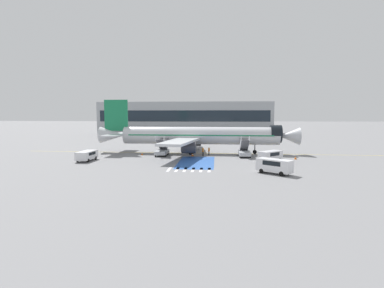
# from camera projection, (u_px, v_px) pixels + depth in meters

# --- Properties ---
(ground_plane) EXTENTS (600.00, 600.00, 0.00)m
(ground_plane) POSITION_uv_depth(u_px,v_px,m) (200.00, 153.00, 64.12)
(ground_plane) COLOR slate
(apron_leadline_yellow) EXTENTS (76.61, 1.63, 0.01)m
(apron_leadline_yellow) POSITION_uv_depth(u_px,v_px,m) (200.00, 153.00, 63.52)
(apron_leadline_yellow) COLOR gold
(apron_leadline_yellow) RESTS_ON ground_plane
(apron_stand_patch_blue) EXTENTS (6.15, 13.85, 0.01)m
(apron_stand_patch_blue) POSITION_uv_depth(u_px,v_px,m) (196.00, 162.00, 51.45)
(apron_stand_patch_blue) COLOR #2856A8
(apron_stand_patch_blue) RESTS_ON ground_plane
(apron_walkway_bar_0) EXTENTS (0.44, 3.60, 0.01)m
(apron_walkway_bar_0) POSITION_uv_depth(u_px,v_px,m) (169.00, 169.00, 44.77)
(apron_walkway_bar_0) COLOR silver
(apron_walkway_bar_0) RESTS_ON ground_plane
(apron_walkway_bar_1) EXTENTS (0.44, 3.60, 0.01)m
(apron_walkway_bar_1) POSITION_uv_depth(u_px,v_px,m) (177.00, 170.00, 44.67)
(apron_walkway_bar_1) COLOR silver
(apron_walkway_bar_1) RESTS_ON ground_plane
(apron_walkway_bar_2) EXTENTS (0.44, 3.60, 0.01)m
(apron_walkway_bar_2) POSITION_uv_depth(u_px,v_px,m) (185.00, 170.00, 44.57)
(apron_walkway_bar_2) COLOR silver
(apron_walkway_bar_2) RESTS_ON ground_plane
(apron_walkway_bar_3) EXTENTS (0.44, 3.60, 0.01)m
(apron_walkway_bar_3) POSITION_uv_depth(u_px,v_px,m) (193.00, 170.00, 44.47)
(apron_walkway_bar_3) COLOR silver
(apron_walkway_bar_3) RESTS_ON ground_plane
(apron_walkway_bar_4) EXTENTS (0.44, 3.60, 0.01)m
(apron_walkway_bar_4) POSITION_uv_depth(u_px,v_px,m) (201.00, 170.00, 44.38)
(apron_walkway_bar_4) COLOR silver
(apron_walkway_bar_4) RESTS_ON ground_plane
(apron_walkway_bar_5) EXTENTS (0.44, 3.60, 0.01)m
(apron_walkway_bar_5) POSITION_uv_depth(u_px,v_px,m) (209.00, 170.00, 44.28)
(apron_walkway_bar_5) COLOR silver
(apron_walkway_bar_5) RESTS_ON ground_plane
(airliner) EXTENTS (42.21, 31.58, 11.35)m
(airliner) POSITION_uv_depth(u_px,v_px,m) (197.00, 136.00, 63.22)
(airliner) COLOR silver
(airliner) RESTS_ON ground_plane
(boarding_stairs_forward) EXTENTS (2.29, 5.26, 4.21)m
(boarding_stairs_forward) POSITION_uv_depth(u_px,v_px,m) (244.00, 152.00, 58.19)
(boarding_stairs_forward) COLOR #ADB2BA
(boarding_stairs_forward) RESTS_ON ground_plane
(boarding_stairs_aft) EXTENTS (2.29, 5.26, 4.14)m
(boarding_stairs_aft) POSITION_uv_depth(u_px,v_px,m) (162.00, 151.00, 59.82)
(boarding_stairs_aft) COLOR #ADB2BA
(boarding_stairs_aft) RESTS_ON ground_plane
(fuel_tanker) EXTENTS (2.89, 9.85, 3.49)m
(fuel_tanker) POSITION_uv_depth(u_px,v_px,m) (179.00, 136.00, 88.50)
(fuel_tanker) COLOR #38383D
(fuel_tanker) RESTS_ON ground_plane
(service_van_0) EXTENTS (4.62, 4.49, 1.94)m
(service_van_0) POSITION_uv_depth(u_px,v_px,m) (270.00, 155.00, 51.43)
(service_van_0) COLOR silver
(service_van_0) RESTS_ON ground_plane
(service_van_1) EXTENTS (4.90, 4.42, 2.04)m
(service_van_1) POSITION_uv_depth(u_px,v_px,m) (274.00, 165.00, 41.34)
(service_van_1) COLOR silver
(service_van_1) RESTS_ON ground_plane
(service_van_2) EXTENTS (2.19, 4.90, 1.74)m
(service_van_2) POSITION_uv_depth(u_px,v_px,m) (87.00, 155.00, 52.92)
(service_van_2) COLOR silver
(service_van_2) RESTS_ON ground_plane
(ground_crew_0) EXTENTS (0.36, 0.48, 1.60)m
(ground_crew_0) POSITION_uv_depth(u_px,v_px,m) (209.00, 151.00, 60.35)
(ground_crew_0) COLOR black
(ground_crew_0) RESTS_ON ground_plane
(ground_crew_1) EXTENTS (0.36, 0.48, 1.73)m
(ground_crew_1) POSITION_uv_depth(u_px,v_px,m) (203.00, 151.00, 59.17)
(ground_crew_1) COLOR black
(ground_crew_1) RESTS_ON ground_plane
(ground_crew_2) EXTENTS (0.38, 0.48, 1.85)m
(ground_crew_2) POSITION_uv_depth(u_px,v_px,m) (191.00, 150.00, 60.42)
(ground_crew_2) COLOR #191E38
(ground_crew_2) RESTS_ON ground_plane
(traffic_cone_0) EXTENTS (0.46, 0.46, 0.51)m
(traffic_cone_0) POSITION_uv_depth(u_px,v_px,m) (142.00, 154.00, 60.68)
(traffic_cone_0) COLOR orange
(traffic_cone_0) RESTS_ON ground_plane
(traffic_cone_1) EXTENTS (0.51, 0.51, 0.57)m
(traffic_cone_1) POSITION_uv_depth(u_px,v_px,m) (192.00, 155.00, 59.05)
(traffic_cone_1) COLOR orange
(traffic_cone_1) RESTS_ON ground_plane
(traffic_cone_2) EXTENTS (0.51, 0.51, 0.56)m
(traffic_cone_2) POSITION_uv_depth(u_px,v_px,m) (295.00, 158.00, 54.83)
(traffic_cone_2) COLOR orange
(traffic_cone_2) RESTS_ON ground_plane
(terminal_building) EXTENTS (77.67, 12.10, 13.76)m
(terminal_building) POSITION_uv_depth(u_px,v_px,m) (185.00, 117.00, 135.96)
(terminal_building) COLOR #9EA3A8
(terminal_building) RESTS_ON ground_plane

